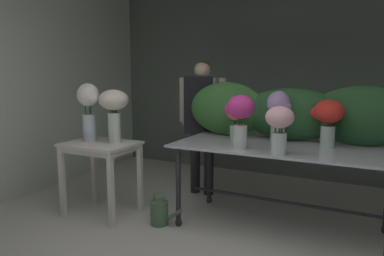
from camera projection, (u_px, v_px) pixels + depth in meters
name	position (u px, v px, depth m)	size (l,w,h in m)	color
ground_plane	(247.00, 217.00, 3.89)	(8.00, 8.00, 0.00)	beige
wall_back	(290.00, 81.00, 5.28)	(5.62, 0.12, 2.78)	slate
wall_left	(49.00, 82.00, 4.94)	(0.12, 3.75, 2.78)	silver
display_table_glass	(282.00, 158.00, 3.49)	(2.04, 0.94, 0.83)	silver
side_table_white	(101.00, 153.00, 3.90)	(0.73, 0.57, 0.78)	silver
florist	(202.00, 113.00, 4.51)	(0.62, 0.24, 1.65)	#232328
foliage_backdrop	(286.00, 113.00, 3.76)	(2.28, 0.30, 0.58)	#387033
vase_lilac_roses	(279.00, 112.00, 3.62)	(0.24, 0.23, 0.51)	silver
vase_magenta_anemones	(240.00, 115.00, 3.33)	(0.28, 0.25, 0.49)	silver
vase_blush_freesia	(280.00, 125.00, 3.06)	(0.24, 0.24, 0.41)	silver
vase_coral_hydrangea	(235.00, 115.00, 3.77)	(0.24, 0.20, 0.41)	silver
vase_scarlet_stock	(328.00, 117.00, 3.40)	(0.30, 0.27, 0.44)	silver
vase_white_roses_tall	(89.00, 107.00, 3.89)	(0.26, 0.23, 0.62)	silver
vase_cream_lisianthus_tall	(114.00, 108.00, 3.81)	(0.31, 0.31, 0.56)	silver
watering_can	(160.00, 212.00, 3.68)	(0.35, 0.18, 0.34)	#4C704C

